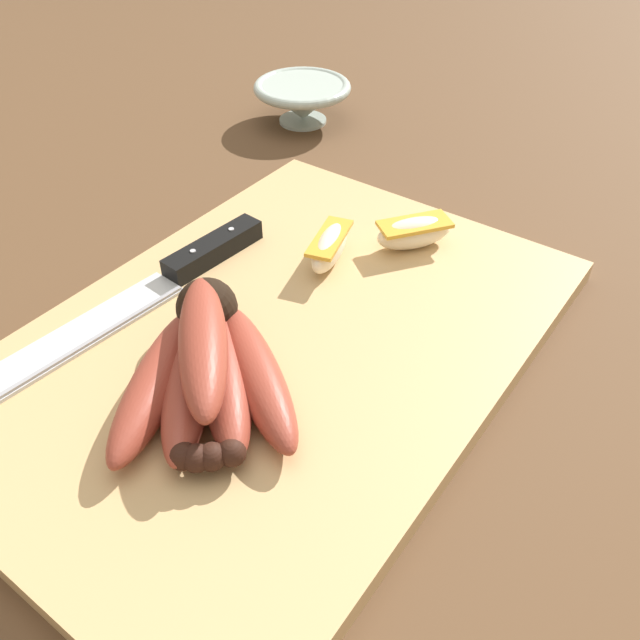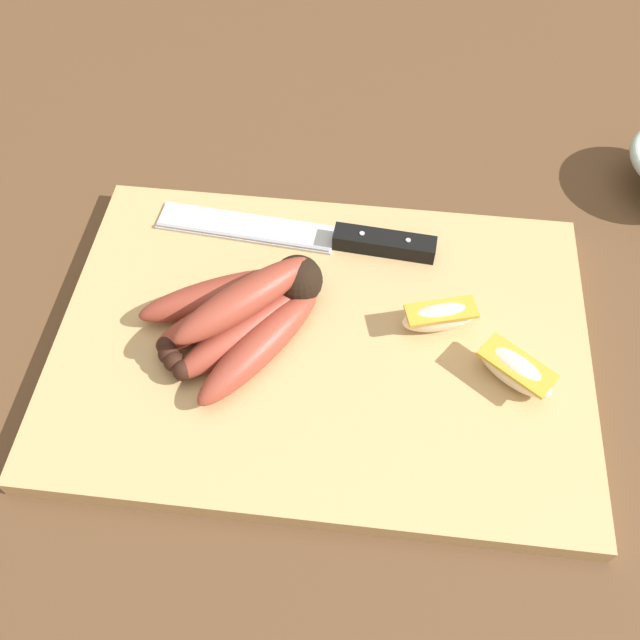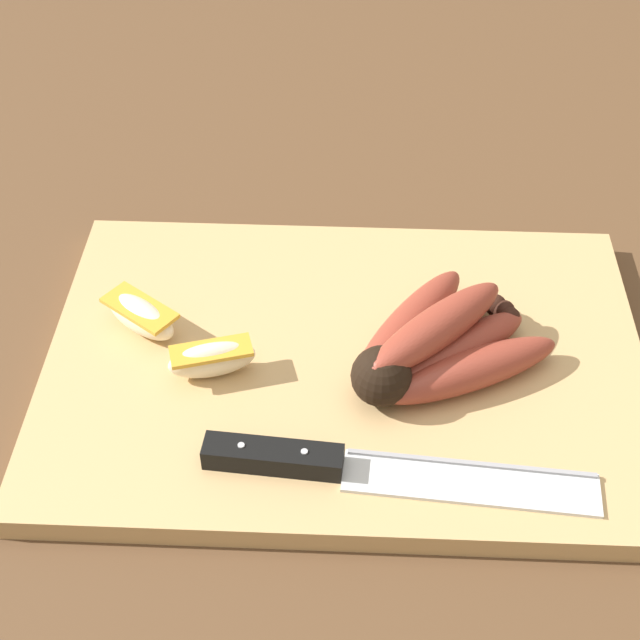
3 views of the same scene
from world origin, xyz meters
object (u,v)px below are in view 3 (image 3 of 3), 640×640
Objects in this scene: apple_wedge_near at (141,315)px; apple_wedge_middle at (212,359)px; chefs_knife at (341,465)px; banana_bunch at (435,345)px.

apple_wedge_middle is (0.06, -0.05, 0.00)m from apple_wedge_near.
apple_wedge_near is 1.01× the size of apple_wedge_middle.
chefs_knife is at bearing -39.56° from apple_wedge_near.
apple_wedge_near is at bearing 140.44° from chefs_knife.
chefs_knife is 3.88× the size of apple_wedge_near.
apple_wedge_near is at bearing 143.69° from apple_wedge_middle.
apple_wedge_near is 0.08m from apple_wedge_middle.
apple_wedge_middle is at bearing -174.00° from banana_bunch.
banana_bunch is 2.41× the size of apple_wedge_near.
apple_wedge_near is (-0.24, 0.03, -0.01)m from banana_bunch.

